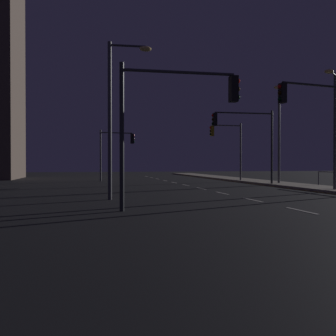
{
  "coord_description": "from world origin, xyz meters",
  "views": [
    {
      "loc": [
        -7.33,
        -2.93,
        1.66
      ],
      "look_at": [
        -0.06,
        31.31,
        1.25
      ],
      "focal_mm": 40.31,
      "sensor_mm": 36.0,
      "label": 1
    }
  ],
  "objects_px": {
    "traffic_light_far_left": "(227,140)",
    "traffic_light_near_right": "(246,131)",
    "traffic_light_near_left": "(116,145)",
    "street_lamp_mid_block": "(117,105)",
    "street_lamp_corner": "(334,118)",
    "traffic_light_overhead_east": "(324,113)",
    "street_lamp_median": "(279,126)",
    "traffic_light_mid_left": "(176,107)"
  },
  "relations": [
    {
      "from": "traffic_light_overhead_east",
      "to": "street_lamp_corner",
      "type": "xyz_separation_m",
      "value": [
        2.41,
        2.58,
        0.12
      ]
    },
    {
      "from": "street_lamp_median",
      "to": "street_lamp_mid_block",
      "type": "height_order",
      "value": "street_lamp_median"
    },
    {
      "from": "traffic_light_near_left",
      "to": "street_lamp_corner",
      "type": "relative_size",
      "value": 0.7
    },
    {
      "from": "traffic_light_mid_left",
      "to": "street_lamp_corner",
      "type": "distance_m",
      "value": 12.66
    },
    {
      "from": "traffic_light_overhead_east",
      "to": "street_lamp_median",
      "type": "xyz_separation_m",
      "value": [
        2.95,
        10.06,
        0.44
      ]
    },
    {
      "from": "traffic_light_mid_left",
      "to": "street_lamp_corner",
      "type": "height_order",
      "value": "street_lamp_corner"
    },
    {
      "from": "traffic_light_far_left",
      "to": "traffic_light_near_left",
      "type": "distance_m",
      "value": 10.43
    },
    {
      "from": "street_lamp_mid_block",
      "to": "traffic_light_near_left",
      "type": "bearing_deg",
      "value": 85.91
    },
    {
      "from": "traffic_light_overhead_east",
      "to": "street_lamp_median",
      "type": "bearing_deg",
      "value": 73.68
    },
    {
      "from": "street_lamp_corner",
      "to": "traffic_light_near_right",
      "type": "bearing_deg",
      "value": 108.8
    },
    {
      "from": "traffic_light_far_left",
      "to": "street_lamp_corner",
      "type": "distance_m",
      "value": 13.44
    },
    {
      "from": "traffic_light_far_left",
      "to": "street_lamp_median",
      "type": "bearing_deg",
      "value": -71.45
    },
    {
      "from": "traffic_light_overhead_east",
      "to": "traffic_light_mid_left",
      "type": "xyz_separation_m",
      "value": [
        -8.52,
        -3.77,
        -0.5
      ]
    },
    {
      "from": "street_lamp_mid_block",
      "to": "street_lamp_median",
      "type": "bearing_deg",
      "value": 35.51
    },
    {
      "from": "street_lamp_corner",
      "to": "street_lamp_median",
      "type": "bearing_deg",
      "value": 85.91
    },
    {
      "from": "traffic_light_overhead_east",
      "to": "street_lamp_median",
      "type": "distance_m",
      "value": 10.49
    },
    {
      "from": "traffic_light_near_left",
      "to": "traffic_light_near_right",
      "type": "bearing_deg",
      "value": -46.14
    },
    {
      "from": "street_lamp_corner",
      "to": "street_lamp_mid_block",
      "type": "bearing_deg",
      "value": -171.15
    },
    {
      "from": "traffic_light_near_left",
      "to": "traffic_light_overhead_east",
      "type": "relative_size",
      "value": 0.85
    },
    {
      "from": "traffic_light_near_right",
      "to": "street_lamp_median",
      "type": "bearing_deg",
      "value": 9.19
    },
    {
      "from": "traffic_light_overhead_east",
      "to": "street_lamp_median",
      "type": "relative_size",
      "value": 0.77
    },
    {
      "from": "traffic_light_near_left",
      "to": "street_lamp_mid_block",
      "type": "bearing_deg",
      "value": -94.09
    },
    {
      "from": "traffic_light_mid_left",
      "to": "traffic_light_near_right",
      "type": "distance_m",
      "value": 15.87
    },
    {
      "from": "traffic_light_far_left",
      "to": "traffic_light_mid_left",
      "type": "relative_size",
      "value": 1.02
    },
    {
      "from": "traffic_light_near_left",
      "to": "street_lamp_mid_block",
      "type": "height_order",
      "value": "street_lamp_mid_block"
    },
    {
      "from": "traffic_light_far_left",
      "to": "traffic_light_near_left",
      "type": "height_order",
      "value": "traffic_light_far_left"
    },
    {
      "from": "traffic_light_near_left",
      "to": "street_lamp_median",
      "type": "distance_m",
      "value": 14.96
    },
    {
      "from": "traffic_light_mid_left",
      "to": "traffic_light_far_left",
      "type": "bearing_deg",
      "value": 64.28
    },
    {
      "from": "traffic_light_far_left",
      "to": "traffic_light_near_left",
      "type": "relative_size",
      "value": 1.1
    },
    {
      "from": "traffic_light_overhead_east",
      "to": "traffic_light_mid_left",
      "type": "height_order",
      "value": "traffic_light_overhead_east"
    },
    {
      "from": "street_lamp_mid_block",
      "to": "street_lamp_corner",
      "type": "xyz_separation_m",
      "value": [
        12.72,
        1.98,
        -0.06
      ]
    },
    {
      "from": "traffic_light_far_left",
      "to": "street_lamp_mid_block",
      "type": "height_order",
      "value": "street_lamp_mid_block"
    },
    {
      "from": "street_lamp_corner",
      "to": "traffic_light_overhead_east",
      "type": "bearing_deg",
      "value": -133.02
    },
    {
      "from": "traffic_light_overhead_east",
      "to": "traffic_light_near_right",
      "type": "distance_m",
      "value": 9.59
    },
    {
      "from": "traffic_light_near_left",
      "to": "street_lamp_median",
      "type": "height_order",
      "value": "street_lamp_median"
    },
    {
      "from": "traffic_light_overhead_east",
      "to": "traffic_light_near_left",
      "type": "bearing_deg",
      "value": 115.37
    },
    {
      "from": "traffic_light_mid_left",
      "to": "street_lamp_mid_block",
      "type": "distance_m",
      "value": 4.77
    },
    {
      "from": "traffic_light_far_left",
      "to": "traffic_light_near_right",
      "type": "height_order",
      "value": "traffic_light_near_right"
    },
    {
      "from": "traffic_light_near_right",
      "to": "street_lamp_corner",
      "type": "bearing_deg",
      "value": -71.2
    },
    {
      "from": "traffic_light_far_left",
      "to": "street_lamp_mid_block",
      "type": "relative_size",
      "value": 0.73
    },
    {
      "from": "traffic_light_near_right",
      "to": "street_lamp_median",
      "type": "xyz_separation_m",
      "value": [
        2.92,
        0.47,
        0.52
      ]
    },
    {
      "from": "traffic_light_overhead_east",
      "to": "street_lamp_mid_block",
      "type": "bearing_deg",
      "value": 176.66
    }
  ]
}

